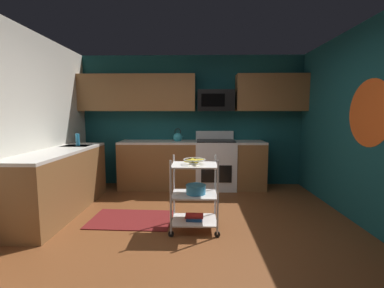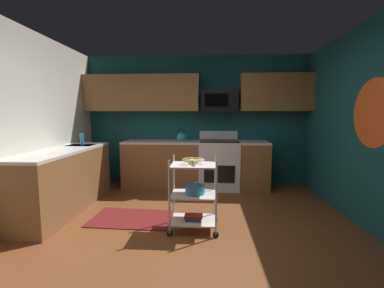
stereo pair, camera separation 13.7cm
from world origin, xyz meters
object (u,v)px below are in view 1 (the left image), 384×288
mixing_bowl_large (196,189)px  book_stack (194,217)px  microwave (216,101)px  rolling_cart (194,194)px  dish_soap_bottle (78,140)px  kettle (178,137)px  fruit_bowl (194,161)px  oven_range (215,164)px

mixing_bowl_large → book_stack: size_ratio=1.11×
microwave → rolling_cart: 2.39m
book_stack → dish_soap_bottle: bearing=149.8°
microwave → book_stack: microwave is taller
dish_soap_bottle → microwave: bearing=20.3°
microwave → kettle: (-0.73, -0.11, -0.70)m
fruit_bowl → mixing_bowl_large: (0.02, 0.00, -0.36)m
fruit_bowl → mixing_bowl_large: fruit_bowl is taller
microwave → rolling_cart: size_ratio=0.77×
dish_soap_bottle → oven_range: bearing=18.1°
rolling_cart → kettle: (-0.34, 1.89, 0.54)m
rolling_cart → book_stack: bearing=90.0°
kettle → dish_soap_bottle: (-1.61, -0.76, 0.02)m
rolling_cart → kettle: 2.00m
microwave → dish_soap_bottle: (-2.33, -0.87, -0.68)m
mixing_bowl_large → kettle: (-0.36, 1.89, 0.48)m
book_stack → mixing_bowl_large: bearing=0.0°
mixing_bowl_large → book_stack: bearing=180.0°
oven_range → dish_soap_bottle: dish_soap_bottle is taller
kettle → dish_soap_bottle: kettle is taller
oven_range → mixing_bowl_large: oven_range is taller
kettle → mixing_bowl_large: bearing=-79.2°
mixing_bowl_large → dish_soap_bottle: bearing=150.0°
dish_soap_bottle → book_stack: bearing=-30.2°
oven_range → book_stack: 1.96m
dish_soap_bottle → fruit_bowl: bearing=-30.2°
book_stack → microwave: bearing=79.1°
oven_range → kettle: (-0.73, -0.00, 0.52)m
fruit_bowl → dish_soap_bottle: dish_soap_bottle is taller
mixing_bowl_large → kettle: size_ratio=0.95×
oven_range → microwave: 1.23m
rolling_cart → kettle: size_ratio=3.47×
rolling_cart → dish_soap_bottle: (-1.95, 1.13, 0.57)m
mixing_bowl_large → oven_range: bearing=79.0°
dish_soap_bottle → rolling_cart: bearing=-30.2°
book_stack → dish_soap_bottle: 2.41m
book_stack → kettle: kettle is taller
book_stack → kettle: size_ratio=0.86×
book_stack → dish_soap_bottle: (-1.95, 1.13, 0.86)m
oven_range → kettle: size_ratio=4.17×
fruit_bowl → kettle: kettle is taller
microwave → fruit_bowl: bearing=-100.9°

